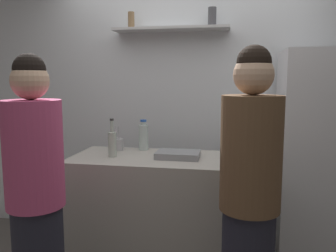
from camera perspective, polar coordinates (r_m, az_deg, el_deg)
name	(u,v)px	position (r m, az deg, el deg)	size (l,w,h in m)	color
back_wall_assembly	(189,104)	(3.38, 3.56, 3.61)	(4.80, 0.32, 2.60)	white
refrigerator	(320,160)	(3.11, 23.98, -5.12)	(0.67, 0.61, 1.78)	white
counter	(168,214)	(2.87, 0.00, -14.35)	(1.54, 0.66, 0.93)	#B7B2A8
baking_pan	(179,155)	(2.71, 1.78, -4.76)	(0.34, 0.24, 0.05)	gray
utensil_holder	(118,144)	(3.02, -8.37, -3.01)	(0.10, 0.10, 0.21)	#B2B2B7
wine_bottle_amber_glass	(255,144)	(2.71, 14.29, -2.93)	(0.08, 0.08, 0.32)	#472814
wine_bottle_pale_glass	(112,143)	(2.76, -9.24, -2.77)	(0.07, 0.07, 0.31)	#B2BFB2
wine_bottle_dark_glass	(249,146)	(2.60, 13.22, -3.32)	(0.07, 0.07, 0.33)	black
water_bottle_plastic	(143,136)	(3.01, -4.09, -1.74)	(0.08, 0.08, 0.26)	silver
person_pink_top	(36,199)	(2.23, -21.04, -11.22)	(0.34, 0.34, 1.69)	#262633
person_brown_jacket	(249,201)	(2.04, 13.37, -12.05)	(0.34, 0.34, 1.73)	#262633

